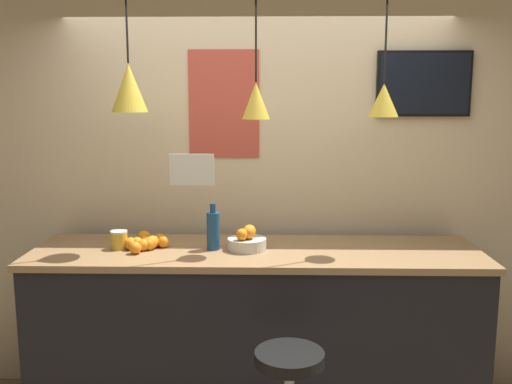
# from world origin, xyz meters

# --- Properties ---
(back_wall) EXTENTS (8.00, 0.06, 2.90)m
(back_wall) POSITION_xyz_m (0.00, 1.25, 1.45)
(back_wall) COLOR beige
(back_wall) RESTS_ON ground_plane
(service_counter) EXTENTS (2.69, 0.73, 1.09)m
(service_counter) POSITION_xyz_m (0.00, 0.77, 0.55)
(service_counter) COLOR black
(service_counter) RESTS_ON ground_plane
(fruit_bowl) EXTENTS (0.23, 0.23, 0.15)m
(fruit_bowl) POSITION_xyz_m (-0.05, 0.76, 1.15)
(fruit_bowl) COLOR beige
(fruit_bowl) RESTS_ON service_counter
(orange_pile) EXTENTS (0.26, 0.30, 0.09)m
(orange_pile) POSITION_xyz_m (-0.67, 0.78, 1.13)
(orange_pile) COLOR orange
(orange_pile) RESTS_ON service_counter
(juice_bottle) EXTENTS (0.08, 0.08, 0.28)m
(juice_bottle) POSITION_xyz_m (-0.26, 0.77, 1.21)
(juice_bottle) COLOR navy
(juice_bottle) RESTS_ON service_counter
(spread_jar) EXTENTS (0.10, 0.10, 0.11)m
(spread_jar) POSITION_xyz_m (-0.82, 0.77, 1.15)
(spread_jar) COLOR gold
(spread_jar) RESTS_ON service_counter
(pendant_lamp_left) EXTENTS (0.21, 0.21, 0.89)m
(pendant_lamp_left) POSITION_xyz_m (-0.73, 0.76, 2.05)
(pendant_lamp_left) COLOR black
(pendant_lamp_middle) EXTENTS (0.16, 0.16, 0.93)m
(pendant_lamp_middle) POSITION_xyz_m (0.00, 0.76, 1.98)
(pendant_lamp_middle) COLOR black
(pendant_lamp_right) EXTENTS (0.17, 0.17, 0.92)m
(pendant_lamp_right) POSITION_xyz_m (0.73, 0.76, 1.98)
(pendant_lamp_right) COLOR black
(mounted_tv) EXTENTS (0.60, 0.04, 0.42)m
(mounted_tv) POSITION_xyz_m (1.07, 1.19, 2.08)
(mounted_tv) COLOR black
(hanging_menu_board) EXTENTS (0.24, 0.01, 0.17)m
(hanging_menu_board) POSITION_xyz_m (-0.34, 0.48, 1.61)
(hanging_menu_board) COLOR white
(wall_poster) EXTENTS (0.46, 0.01, 0.70)m
(wall_poster) POSITION_xyz_m (-0.22, 1.21, 1.95)
(wall_poster) COLOR #C64C3D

